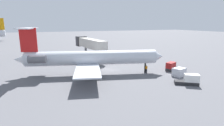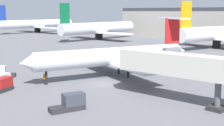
{
  "view_description": "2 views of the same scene",
  "coord_description": "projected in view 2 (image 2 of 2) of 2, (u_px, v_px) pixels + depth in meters",
  "views": [
    {
      "loc": [
        -37.63,
        14.71,
        10.58
      ],
      "look_at": [
        -3.66,
        0.49,
        2.36
      ],
      "focal_mm": 28.72,
      "sensor_mm": 36.0,
      "label": 1
    },
    {
      "loc": [
        33.8,
        -30.86,
        10.98
      ],
      "look_at": [
        -3.6,
        5.34,
        2.1
      ],
      "focal_mm": 49.28,
      "sensor_mm": 36.0,
      "label": 2
    }
  ],
  "objects": [
    {
      "name": "ground_plane",
      "position": [
        103.0,
        84.0,
        46.95
      ],
      "size": [
        400.0,
        400.0,
        0.1
      ],
      "primitive_type": "cube",
      "color": "#5B5B60"
    },
    {
      "name": "ground_crew_marshaller",
      "position": [
        44.0,
        79.0,
        46.26
      ],
      "size": [
        0.41,
        0.47,
        1.69
      ],
      "color": "black",
      "rests_on": "ground_plane"
    },
    {
      "name": "jet_bridge",
      "position": [
        195.0,
        67.0,
        35.25
      ],
      "size": [
        18.02,
        4.91,
        6.26
      ],
      "color": "#B7B2A8",
      "rests_on": "ground_plane"
    },
    {
      "name": "parked_airliner_west_end",
      "position": [
        37.0,
        24.0,
        155.89
      ],
      "size": [
        35.43,
        42.02,
        13.48
      ],
      "color": "silver",
      "rests_on": "ground_plane"
    },
    {
      "name": "baggage_tug_lead",
      "position": [
        2.0,
        86.0,
        42.1
      ],
      "size": [
        2.9,
        4.22,
        1.9
      ],
      "color": "#262628",
      "rests_on": "ground_plane"
    },
    {
      "name": "parked_airliner_centre",
      "position": [
        217.0,
        34.0,
        90.42
      ],
      "size": [
        27.62,
        32.46,
        13.51
      ],
      "color": "white",
      "rests_on": "ground_plane"
    },
    {
      "name": "baggage_tug_spare",
      "position": [
        0.0,
        72.0,
        51.22
      ],
      "size": [
        3.44,
        4.08,
        1.9
      ],
      "color": "#262628",
      "rests_on": "ground_plane"
    },
    {
      "name": "cargo_container_uld",
      "position": [
        0.0,
        79.0,
        46.23
      ],
      "size": [
        2.55,
        2.96,
        1.65
      ],
      "color": "silver",
      "rests_on": "ground_plane"
    },
    {
      "name": "parked_airliner_west_mid",
      "position": [
        98.0,
        28.0,
        117.34
      ],
      "size": [
        30.36,
        36.05,
        13.59
      ],
      "color": "silver",
      "rests_on": "ground_plane"
    },
    {
      "name": "regional_jet",
      "position": [
        117.0,
        56.0,
        51.31
      ],
      "size": [
        21.88,
        30.44,
        9.7
      ],
      "color": "silver",
      "rests_on": "ground_plane"
    },
    {
      "name": "baggage_tug_trailing",
      "position": [
        71.0,
        103.0,
        34.21
      ],
      "size": [
        2.34,
        4.22,
        1.9
      ],
      "color": "#262628",
      "rests_on": "ground_plane"
    }
  ]
}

